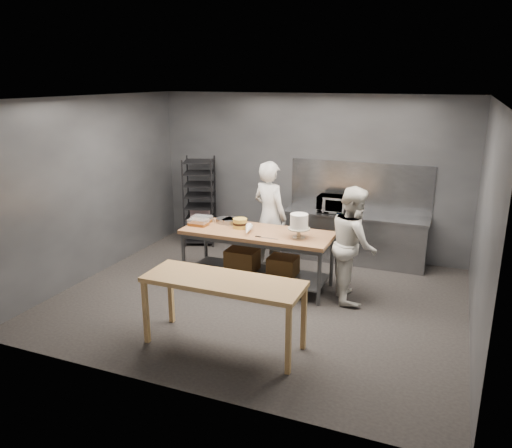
{
  "coord_description": "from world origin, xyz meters",
  "views": [
    {
      "loc": [
        2.6,
        -6.54,
        3.27
      ],
      "look_at": [
        -0.23,
        0.45,
        1.05
      ],
      "focal_mm": 35.0,
      "sensor_mm": 36.0,
      "label": 1
    }
  ],
  "objects": [
    {
      "name": "frosted_cake_stand",
      "position": [
        0.49,
        0.41,
        1.16
      ],
      "size": [
        0.34,
        0.34,
        0.38
      ],
      "color": "#AFA58C",
      "rests_on": "work_table"
    },
    {
      "name": "offset_spatula",
      "position": [
        -0.02,
        0.22,
        0.93
      ],
      "size": [
        0.36,
        0.02,
        0.02
      ],
      "color": "slate",
      "rests_on": "work_table"
    },
    {
      "name": "layer_cake",
      "position": [
        -0.55,
        0.55,
        1.0
      ],
      "size": [
        0.23,
        0.23,
        0.16
      ],
      "color": "#EABA4A",
      "rests_on": "work_table"
    },
    {
      "name": "work_table",
      "position": [
        -0.22,
        0.52,
        0.57
      ],
      "size": [
        2.4,
        0.9,
        0.92
      ],
      "color": "brown",
      "rests_on": "ground"
    },
    {
      "name": "microwave",
      "position": [
        0.58,
        2.18,
        1.05
      ],
      "size": [
        0.54,
        0.37,
        0.3
      ],
      "primitive_type": "imported",
      "color": "black",
      "rests_on": "back_counter"
    },
    {
      "name": "near_counter",
      "position": [
        0.1,
        -1.45,
        0.81
      ],
      "size": [
        2.0,
        0.7,
        0.9
      ],
      "color": "#A07042",
      "rests_on": "ground"
    },
    {
      "name": "cake_pans",
      "position": [
        -0.98,
        0.74,
        0.96
      ],
      "size": [
        0.75,
        0.33,
        0.07
      ],
      "color": "gray",
      "rests_on": "work_table"
    },
    {
      "name": "piping_bag",
      "position": [
        -0.32,
        0.32,
        0.98
      ],
      "size": [
        0.22,
        0.4,
        0.12
      ],
      "primitive_type": "cone",
      "rotation": [
        1.57,
        0.0,
        0.27
      ],
      "color": "white",
      "rests_on": "work_table"
    },
    {
      "name": "pastry_clamshells",
      "position": [
        -1.27,
        0.52,
        0.98
      ],
      "size": [
        0.35,
        0.4,
        0.11
      ],
      "color": "#A45D20",
      "rests_on": "work_table"
    },
    {
      "name": "splashback_panel",
      "position": [
        1.0,
        2.48,
        1.35
      ],
      "size": [
        2.6,
        0.02,
        0.9
      ],
      "primitive_type": "cube",
      "color": "slate",
      "rests_on": "back_counter"
    },
    {
      "name": "ground",
      "position": [
        0.0,
        0.0,
        0.0
      ],
      "size": [
        6.0,
        6.0,
        0.0
      ],
      "primitive_type": "plane",
      "color": "black",
      "rests_on": "ground"
    },
    {
      "name": "chef_right",
      "position": [
        1.3,
        0.56,
        0.88
      ],
      "size": [
        0.93,
        1.03,
        1.75
      ],
      "primitive_type": "imported",
      "rotation": [
        0.0,
        0.0,
        1.94
      ],
      "color": "silver",
      "rests_on": "ground"
    },
    {
      "name": "back_counter",
      "position": [
        1.0,
        2.18,
        0.45
      ],
      "size": [
        2.6,
        0.6,
        0.9
      ],
      "color": "slate",
      "rests_on": "ground"
    },
    {
      "name": "back_wall",
      "position": [
        0.0,
        2.5,
        1.5
      ],
      "size": [
        6.0,
        0.04,
        3.0
      ],
      "primitive_type": "cube",
      "color": "#4C4F54",
      "rests_on": "ground"
    },
    {
      "name": "speed_rack",
      "position": [
        -2.13,
        2.1,
        0.86
      ],
      "size": [
        0.79,
        0.82,
        1.75
      ],
      "color": "black",
      "rests_on": "ground"
    },
    {
      "name": "chef_behind",
      "position": [
        -0.3,
        1.26,
        0.96
      ],
      "size": [
        0.83,
        0.7,
        1.93
      ],
      "primitive_type": "imported",
      "rotation": [
        0.0,
        0.0,
        2.75
      ],
      "color": "silver",
      "rests_on": "ground"
    }
  ]
}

